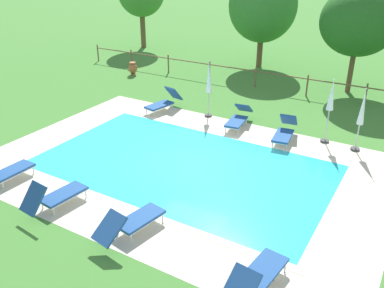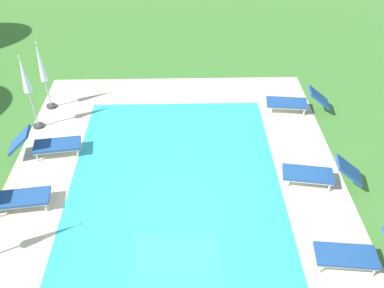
{
  "view_description": "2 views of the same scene",
  "coord_description": "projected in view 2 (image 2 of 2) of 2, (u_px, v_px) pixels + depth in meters",
  "views": [
    {
      "loc": [
        6.48,
        -10.28,
        6.57
      ],
      "look_at": [
        0.04,
        0.5,
        0.6
      ],
      "focal_mm": 38.52,
      "sensor_mm": 36.0,
      "label": 1
    },
    {
      "loc": [
        -7.02,
        -0.26,
        7.62
      ],
      "look_at": [
        1.89,
        -0.47,
        0.55
      ],
      "focal_mm": 38.68,
      "sensor_mm": 36.0,
      "label": 2
    }
  ],
  "objects": [
    {
      "name": "sun_lounger_north_near_steps",
      "position": [
        9.0,
        197.0,
        10.03
      ],
      "size": [
        0.85,
        2.08,
        0.81
      ],
      "color": "navy",
      "rests_on": "ground"
    },
    {
      "name": "sun_lounger_north_mid",
      "position": [
        296.0,
        101.0,
        13.41
      ],
      "size": [
        0.82,
        2.04,
        0.85
      ],
      "color": "navy",
      "rests_on": "ground"
    },
    {
      "name": "sun_lounger_south_mid",
      "position": [
        360.0,
        254.0,
        8.71
      ],
      "size": [
        0.79,
        1.91,
        0.99
      ],
      "color": "navy",
      "rests_on": "ground"
    },
    {
      "name": "swimming_pool_water",
      "position": [
        175.0,
        209.0,
        10.22
      ],
      "size": [
        9.59,
        5.54,
        0.01
      ],
      "primitive_type": "cube",
      "color": "#2DB7C6",
      "rests_on": "ground"
    },
    {
      "name": "patio_umbrella_closed_row_centre",
      "position": [
        42.0,
        68.0,
        12.92
      ],
      "size": [
        0.32,
        0.32,
        2.33
      ],
      "color": "#383838",
      "rests_on": "ground"
    },
    {
      "name": "sun_lounger_south_far",
      "position": [
        46.0,
        144.0,
        11.66
      ],
      "size": [
        0.86,
        2.01,
        0.9
      ],
      "color": "navy",
      "rests_on": "ground"
    },
    {
      "name": "pool_deck_paving",
      "position": [
        175.0,
        209.0,
        10.22
      ],
      "size": [
        13.05,
        9.0,
        0.01
      ],
      "primitive_type": "cube",
      "color": "beige",
      "rests_on": "ground"
    },
    {
      "name": "sun_lounger_south_near_corner",
      "position": [
        320.0,
        173.0,
        10.71
      ],
      "size": [
        0.92,
        2.07,
        0.84
      ],
      "color": "navy",
      "rests_on": "ground"
    },
    {
      "name": "ground_plane",
      "position": [
        175.0,
        209.0,
        10.23
      ],
      "size": [
        160.0,
        160.0,
        0.0
      ],
      "primitive_type": "plane",
      "color": "#3D752D"
    },
    {
      "name": "patio_umbrella_closed_row_mid_west",
      "position": [
        26.0,
        81.0,
        11.94
      ],
      "size": [
        0.32,
        0.32,
        2.44
      ],
      "color": "#383838",
      "rests_on": "ground"
    },
    {
      "name": "pool_coping_rim",
      "position": [
        175.0,
        209.0,
        10.22
      ],
      "size": [
        10.07,
        6.02,
        0.01
      ],
      "color": "beige",
      "rests_on": "ground"
    }
  ]
}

